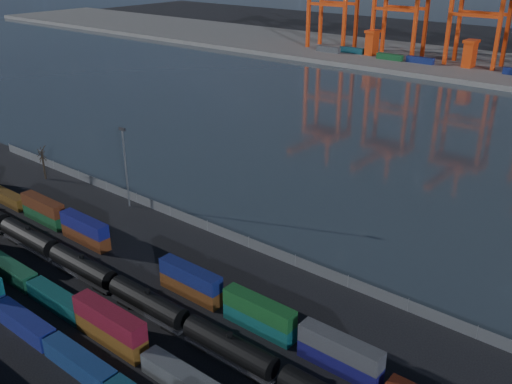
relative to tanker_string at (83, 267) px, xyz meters
The scene contains 10 objects.
ground 14.47m from the tanker_string, 14.66° to the right, with size 700.00×700.00×0.00m, color black.
harbor_water 102.34m from the tanker_string, 82.23° to the left, with size 700.00×700.00×0.00m, color #28333B.
container_row_south 19.61m from the tanker_string, 42.14° to the right, with size 139.95×2.47×5.27m.
container_row_mid 7.81m from the tanker_string, 113.67° to the right, with size 128.61×2.52×5.37m.
container_row_north 7.87m from the tanker_string, 72.15° to the left, with size 140.34×2.29×4.88m.
tanker_string is the anchor object (origin of this frame).
waterfront_fence 28.06m from the tanker_string, 60.42° to the left, with size 160.12×0.12×2.20m.
bare_tree 46.87m from the tanker_string, 155.01° to the left, with size 2.00×2.08×7.94m.
yard_light_mast 28.50m from the tanker_string, 125.84° to the left, with size 1.60×0.40×16.60m.
quay_containers 191.87m from the tanker_string, 89.15° to the left, with size 172.58×10.99×2.60m.
Camera 1 is at (56.41, -39.34, 49.08)m, focal length 40.00 mm.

